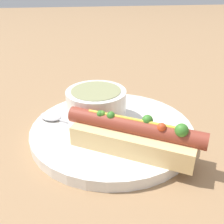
% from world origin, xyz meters
% --- Properties ---
extents(ground_plane, '(4.00, 4.00, 0.00)m').
position_xyz_m(ground_plane, '(0.00, 0.00, 0.00)').
color(ground_plane, '#93704C').
extents(dinner_plate, '(0.27, 0.27, 0.02)m').
position_xyz_m(dinner_plate, '(0.00, 0.00, 0.01)').
color(dinner_plate, white).
rests_on(dinner_plate, ground_plane).
extents(hot_dog, '(0.18, 0.14, 0.06)m').
position_xyz_m(hot_dog, '(0.02, -0.07, 0.04)').
color(hot_dog, '#E5C17F').
rests_on(hot_dog, dinner_plate).
extents(soup_bowl, '(0.10, 0.10, 0.05)m').
position_xyz_m(soup_bowl, '(-0.02, 0.03, 0.05)').
color(soup_bowl, silver).
rests_on(soup_bowl, dinner_plate).
extents(spoon, '(0.13, 0.10, 0.01)m').
position_xyz_m(spoon, '(-0.09, 0.03, 0.02)').
color(spoon, '#B7B7BC').
rests_on(spoon, dinner_plate).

